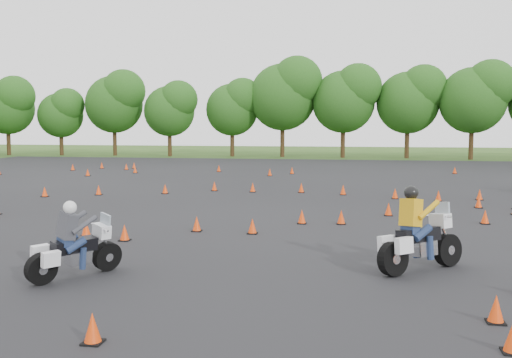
% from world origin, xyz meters
% --- Properties ---
extents(ground, '(140.00, 140.00, 0.00)m').
position_xyz_m(ground, '(0.00, 0.00, 0.00)').
color(ground, '#2D5119').
rests_on(ground, ground).
extents(asphalt_pad, '(62.00, 62.00, 0.00)m').
position_xyz_m(asphalt_pad, '(0.00, 6.00, 0.01)').
color(asphalt_pad, black).
rests_on(asphalt_pad, ground).
extents(treeline, '(87.07, 32.60, 10.75)m').
position_xyz_m(treeline, '(2.62, 35.19, 4.66)').
color(treeline, '#214D16').
rests_on(treeline, ground).
extents(traffic_cones, '(36.72, 33.37, 0.45)m').
position_xyz_m(traffic_cones, '(-0.08, 5.58, 0.23)').
color(traffic_cones, '#E43D09').
rests_on(traffic_cones, asphalt_pad).
extents(rider_grey, '(1.79, 2.24, 1.72)m').
position_xyz_m(rider_grey, '(-2.21, -6.56, 0.86)').
color(rider_grey, '#38393F').
rests_on(rider_grey, ground).
extents(rider_yellow, '(2.40, 2.23, 1.94)m').
position_xyz_m(rider_yellow, '(5.31, -4.75, 0.97)').
color(rider_yellow, '#C79111').
rests_on(rider_yellow, ground).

